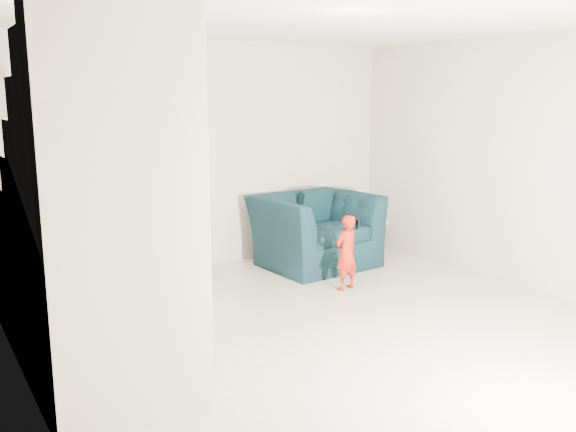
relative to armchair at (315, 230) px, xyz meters
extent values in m
plane|color=tan|center=(-1.08, -2.05, -0.43)|extent=(5.50, 5.50, 0.00)
plane|color=silver|center=(-1.08, -2.05, 2.27)|extent=(5.50, 5.50, 0.00)
plane|color=#AE9F8D|center=(-1.08, 0.70, 0.92)|extent=(5.00, 0.00, 5.00)
plane|color=#AE9F8D|center=(-3.58, -2.05, 0.92)|extent=(0.00, 5.50, 5.50)
plane|color=#AE9F8D|center=(1.42, -2.05, 0.92)|extent=(0.00, 5.50, 5.50)
imported|color=black|center=(0.00, 0.00, 0.00)|extent=(1.41, 1.25, 0.87)
imported|color=#92040E|center=(-0.28, -0.98, -0.03)|extent=(0.33, 0.25, 0.81)
cylinder|color=silver|center=(1.11, 0.22, -0.05)|extent=(0.41, 0.41, 0.04)
cylinder|color=silver|center=(1.11, 0.22, -0.25)|extent=(0.06, 0.06, 0.36)
cylinder|color=silver|center=(1.11, 0.22, -0.42)|extent=(0.28, 0.28, 0.03)
cube|color=#ADA089|center=(-3.08, 0.30, -0.30)|extent=(1.00, 0.30, 0.27)
cube|color=#ADA089|center=(-3.08, 0.00, -0.16)|extent=(1.00, 0.30, 0.54)
cube|color=#ADA089|center=(-3.08, -0.30, -0.03)|extent=(1.00, 0.30, 0.81)
cube|color=#ADA089|center=(-3.08, -0.60, 0.11)|extent=(1.00, 0.30, 1.08)
cube|color=#ADA089|center=(-3.08, -0.90, 0.24)|extent=(1.00, 0.30, 1.35)
cube|color=#ADA089|center=(-3.08, -1.20, 0.38)|extent=(1.00, 0.30, 1.62)
cube|color=#ADA089|center=(-3.08, -1.50, 0.51)|extent=(1.00, 0.30, 1.89)
cube|color=#ADA089|center=(-3.08, -1.80, 0.65)|extent=(1.00, 0.30, 2.16)
cube|color=#ADA089|center=(-3.08, -2.10, 0.78)|extent=(1.00, 0.30, 2.43)
cube|color=#ADA089|center=(-3.08, -2.40, 0.92)|extent=(1.00, 0.30, 2.70)
cylinder|color=silver|center=(-2.58, -1.05, 1.82)|extent=(0.04, 3.03, 2.73)
cylinder|color=silver|center=(-2.58, 0.45, 0.07)|extent=(0.04, 0.04, 1.00)
cube|color=black|center=(0.18, 0.27, 0.24)|extent=(0.44, 0.21, 0.44)
cube|color=black|center=(-0.53, -0.03, 0.11)|extent=(0.05, 0.46, 0.51)
cube|color=black|center=(-0.15, -1.01, 0.27)|extent=(0.03, 0.05, 0.10)
camera|label=1|loc=(-4.16, -5.98, 1.60)|focal=38.00mm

